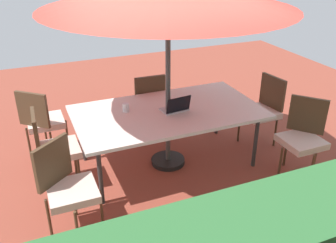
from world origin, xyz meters
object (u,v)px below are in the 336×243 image
Objects in this scene: cup at (126,108)px; dining_table at (168,114)px; chair_northeast at (67,185)px; chair_west at (263,108)px; chair_east at (52,146)px; chair_northwest at (303,135)px; chair_south at (147,101)px; laptop at (176,108)px; chair_southeast at (42,119)px.

dining_table is at bearing 160.38° from cup.
chair_northeast is 1.33m from cup.
chair_east is at bearing -98.08° from chair_west.
chair_northwest is 1.00× the size of chair_south.
chair_east is 1.64m from chair_south.
chair_northwest reaches higher than laptop.
laptop reaches higher than cup.
chair_northeast is at bearing 19.79° from laptop.
chair_southeast is (1.45, -0.80, -0.17)m from dining_table.
chair_west and chair_south have the same top height.
chair_south is at bearing 178.51° from chair_northwest.
chair_northwest is at bearing 151.64° from cup.
chair_southeast is at bearing -32.88° from cup.
dining_table is 22.02× the size of cup.
chair_east is 9.39× the size of cup.
chair_northwest and chair_northeast have the same top height.
chair_south is 2.13m from chair_northeast.
chair_east is 1.00× the size of chair_southeast.
laptop is at bearing -91.50° from chair_east.
chair_south is at bearing -127.94° from chair_west.
laptop is (-0.08, 0.05, 0.09)m from dining_table.
dining_table is 1.65m from chair_northwest.
chair_east and chair_west have the same top height.
chair_northwest is 2.17m from cup.
dining_table is 0.13m from laptop.
laptop is at bearing 146.71° from dining_table.
chair_southeast reaches higher than laptop.
chair_east reaches higher than dining_table.
laptop is (1.33, -0.80, 0.26)m from chair_northwest.
dining_table is at bearing -89.54° from chair_east.
chair_northeast is 1.00× the size of chair_southeast.
dining_table is 2.34× the size of chair_northeast.
chair_northeast is at bearing 46.99° from cup.
chair_northwest is at bearing 131.54° from chair_south.
dining_table is 2.34× the size of chair_south.
chair_southeast is 2.83× the size of laptop.
chair_south is (-1.43, -0.80, 0.00)m from chair_east.
chair_northwest and chair_southeast have the same top height.
chair_northeast is 1.58m from chair_southeast.
chair_west is 1.00× the size of chair_southeast.
chair_west is at bearing 137.12° from chair_northwest.
dining_table is 2.34× the size of chair_east.
chair_south and chair_northeast have the same top height.
chair_southeast is at bearing -28.77° from dining_table.
chair_east is 0.97m from cup.
chair_west is 1.00× the size of chair_south.
chair_northwest is 3.29m from chair_southeast.
chair_northwest and chair_south have the same top height.
chair_northeast is 9.39× the size of cup.
chair_west is 2.83× the size of laptop.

